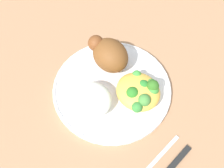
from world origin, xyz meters
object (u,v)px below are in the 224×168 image
at_px(mac_cheese_with_broccoli, 140,91).
at_px(rice_pile, 92,99).
at_px(roasted_chicken, 109,54).
at_px(plate, 112,88).
at_px(fork, 153,163).

bearing_deg(mac_cheese_with_broccoli, rice_pile, 62.50).
height_order(roasted_chicken, mac_cheese_with_broccoli, roasted_chicken).
relative_size(plate, roasted_chicken, 2.61).
bearing_deg(plate, fork, 167.43).
xyz_separation_m(rice_pile, mac_cheese_with_broccoli, (-0.05, -0.09, 0.00)).
height_order(plate, rice_pile, rice_pile).
distance_m(plate, rice_pile, 0.07).
bearing_deg(roasted_chicken, rice_pile, 123.90).
height_order(mac_cheese_with_broccoli, fork, mac_cheese_with_broccoli).
bearing_deg(fork, plate, -12.57).
distance_m(plate, fork, 0.19).
height_order(plate, roasted_chicken, roasted_chicken).
bearing_deg(mac_cheese_with_broccoli, fork, 150.30).
height_order(roasted_chicken, fork, roasted_chicken).
height_order(rice_pile, fork, rice_pile).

